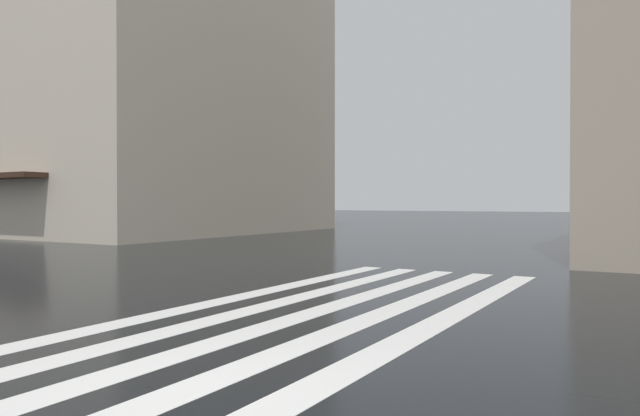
{
  "coord_description": "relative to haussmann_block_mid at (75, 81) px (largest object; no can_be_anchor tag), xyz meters",
  "views": [
    {
      "loc": [
        -4.13,
        -3.75,
        1.79
      ],
      "look_at": [
        7.93,
        3.36,
        1.65
      ],
      "focal_mm": 33.1,
      "sensor_mm": 36.0,
      "label": 1
    }
  ],
  "objects": [
    {
      "name": "ground_plane",
      "position": [
        -21.72,
        -30.66,
        -9.98
      ],
      "size": [
        220.0,
        220.0,
        0.0
      ],
      "primitive_type": "plane",
      "color": "black"
    },
    {
      "name": "zebra_crossing",
      "position": [
        -17.72,
        -29.49,
        -9.98
      ],
      "size": [
        13.0,
        4.5,
        0.01
      ],
      "color": "silver",
      "rests_on": "ground_plane"
    },
    {
      "name": "haussmann_block_mid",
      "position": [
        0.0,
        0.0,
        0.0
      ],
      "size": [
        19.65,
        29.82,
        20.39
      ],
      "color": "beige",
      "rests_on": "ground_plane"
    }
  ]
}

